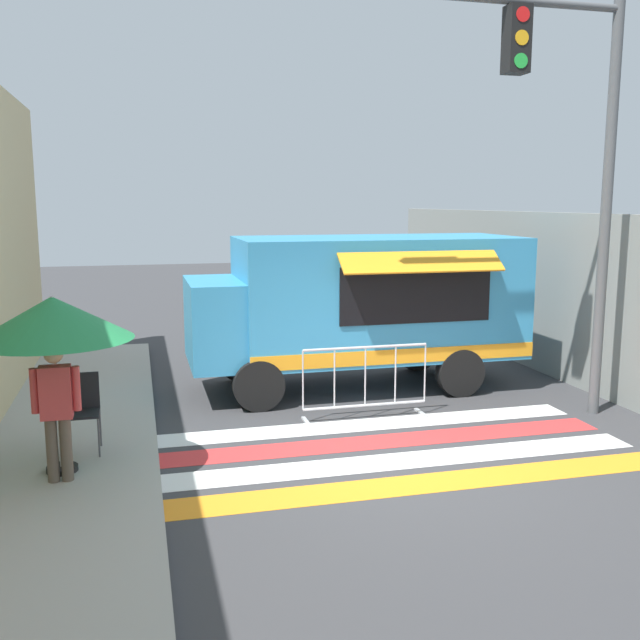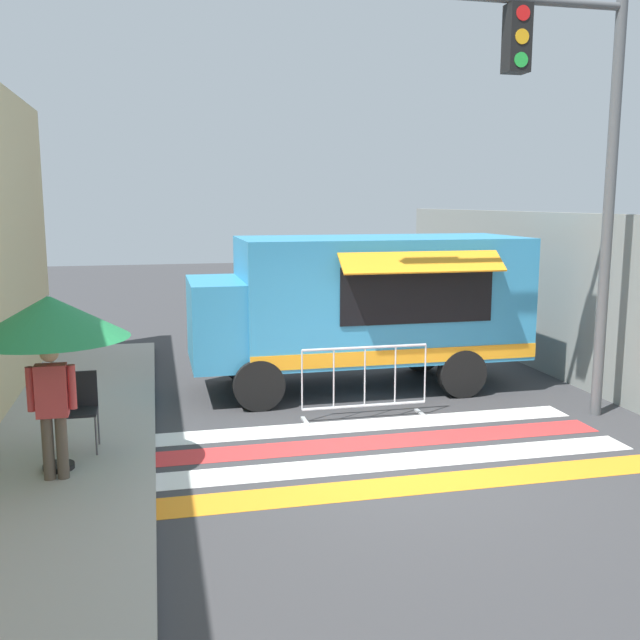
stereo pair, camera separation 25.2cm
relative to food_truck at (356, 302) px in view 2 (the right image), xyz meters
name	(u,v)px [view 2 (the right image)]	position (x,y,z in m)	size (l,w,h in m)	color
ground_plane	(401,464)	(-0.45, -3.69, -1.53)	(60.00, 60.00, 0.00)	#38383A
concrete_wall_right	(582,301)	(3.94, -0.69, 0.00)	(0.20, 16.00, 3.05)	gray
crosswalk_painted	(389,451)	(-0.45, -3.22, -1.53)	(6.40, 2.84, 0.01)	orange
food_truck	(356,302)	(0.00, 0.00, 0.00)	(5.72, 2.56, 2.65)	#338CBF
traffic_signal_pole	(555,124)	(2.23, -2.39, 2.80)	(4.79, 0.29, 6.32)	#515456
patio_umbrella	(49,318)	(-4.56, -3.25, 0.41)	(1.79, 1.79, 2.07)	black
folding_chair	(79,403)	(-4.37, -2.56, -0.80)	(0.44, 0.44, 0.99)	#4C4C51
vendor_person	(52,404)	(-4.55, -3.56, -0.52)	(0.53, 0.21, 1.57)	brown
barricade_front	(365,383)	(-0.35, -1.76, -0.98)	(1.95, 0.44, 1.12)	#B7BABF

